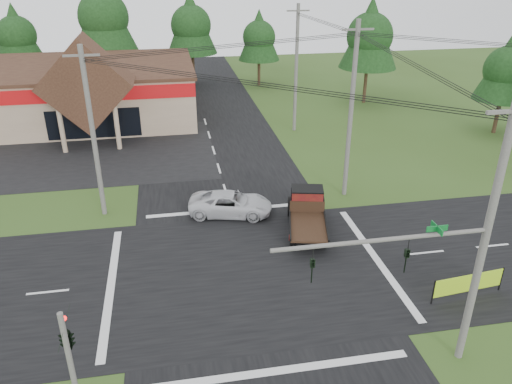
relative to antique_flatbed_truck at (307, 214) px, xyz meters
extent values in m
plane|color=#344C1B|center=(-4.08, -3.50, -1.18)|extent=(120.00, 120.00, 0.00)
cube|color=black|center=(-4.08, -3.50, -1.17)|extent=(12.00, 120.00, 0.02)
cube|color=black|center=(-4.08, -3.50, -1.17)|extent=(120.00, 12.00, 0.02)
cube|color=black|center=(-18.08, 15.50, -1.17)|extent=(28.00, 14.00, 0.02)
cube|color=tan|center=(-20.08, 26.50, 1.32)|extent=(30.00, 15.00, 5.00)
cube|color=#392017|center=(-20.08, 26.50, 3.87)|extent=(30.40, 15.40, 0.30)
cube|color=#A00C0F|center=(-20.08, 18.95, 2.92)|extent=(30.00, 0.12, 1.20)
cube|color=#392017|center=(-14.08, 18.00, 4.12)|extent=(7.78, 4.00, 7.78)
cylinder|color=tan|center=(-16.28, 16.30, 0.82)|extent=(0.40, 0.40, 4.00)
cylinder|color=tan|center=(-11.88, 16.30, 0.82)|extent=(0.40, 0.40, 4.00)
cube|color=black|center=(-14.08, 18.98, 0.32)|extent=(8.00, 0.08, 2.60)
cylinder|color=#595651|center=(3.42, -11.00, 2.32)|extent=(0.24, 0.24, 7.00)
cylinder|color=#595651|center=(-0.58, -11.00, 4.82)|extent=(8.00, 0.16, 0.16)
imported|color=black|center=(0.42, -11.00, 3.82)|extent=(0.16, 0.20, 1.00)
imported|color=black|center=(-3.08, -11.00, 3.82)|extent=(0.16, 0.20, 1.00)
cube|color=#0C6626|center=(1.42, -11.00, 5.07)|extent=(0.80, 0.04, 0.22)
cylinder|color=#595651|center=(-11.58, -11.00, 1.02)|extent=(0.20, 0.20, 4.40)
imported|color=black|center=(-11.58, -10.80, 2.52)|extent=(0.53, 2.48, 1.00)
sphere|color=#FF0C0C|center=(-11.58, -10.65, 2.72)|extent=(0.18, 0.18, 0.18)
cylinder|color=#595651|center=(3.42, -11.00, 4.32)|extent=(0.30, 0.30, 11.00)
cylinder|color=#595651|center=(-12.08, 4.50, 4.07)|extent=(0.30, 0.30, 10.50)
cube|color=#595651|center=(-12.08, 4.50, 8.72)|extent=(2.00, 0.12, 0.12)
cylinder|color=#595651|center=(3.92, 4.50, 4.57)|extent=(0.30, 0.30, 11.50)
cube|color=#595651|center=(3.92, 4.50, 9.72)|extent=(2.00, 0.12, 0.12)
cylinder|color=#595651|center=(3.92, 18.50, 4.42)|extent=(0.30, 0.30, 11.20)
cube|color=#595651|center=(3.92, 18.50, 9.42)|extent=(2.00, 0.12, 0.12)
cylinder|color=#332316|center=(-24.08, 38.50, 0.57)|extent=(0.36, 0.36, 3.50)
cone|color=black|center=(-24.08, 38.50, 5.62)|extent=(5.60, 5.60, 6.60)
sphere|color=black|center=(-24.08, 38.50, 5.32)|extent=(4.40, 4.40, 4.40)
cylinder|color=#332316|center=(-14.08, 37.50, 1.09)|extent=(0.36, 0.36, 4.55)
cone|color=black|center=(-14.08, 37.50, 7.66)|extent=(7.28, 7.28, 8.58)
sphere|color=black|center=(-14.08, 37.50, 7.27)|extent=(5.72, 5.72, 5.72)
cylinder|color=#332316|center=(-4.08, 38.50, 0.74)|extent=(0.36, 0.36, 3.85)
cone|color=black|center=(-4.08, 38.50, 6.30)|extent=(6.16, 6.16, 7.26)
sphere|color=black|center=(-4.08, 38.50, 5.97)|extent=(4.84, 4.84, 4.84)
cylinder|color=#332316|center=(3.92, 36.50, 0.39)|extent=(0.36, 0.36, 3.15)
cone|color=black|center=(3.92, 36.50, 4.94)|extent=(5.04, 5.04, 5.94)
sphere|color=black|center=(3.92, 36.50, 4.67)|extent=(3.96, 3.96, 3.96)
cylinder|color=#332316|center=(13.92, 26.50, 0.74)|extent=(0.36, 0.36, 3.85)
cone|color=black|center=(13.92, 26.50, 6.30)|extent=(6.16, 6.16, 7.26)
sphere|color=black|center=(13.92, 26.50, 5.97)|extent=(4.84, 4.84, 4.84)
cylinder|color=#332316|center=(21.92, 14.50, 0.39)|extent=(0.36, 0.36, 3.15)
cone|color=black|center=(21.92, 14.50, 4.94)|extent=(5.04, 5.04, 5.94)
sphere|color=black|center=(21.92, 14.50, 4.67)|extent=(3.96, 3.96, 3.96)
imported|color=silver|center=(-4.15, 3.01, -0.46)|extent=(5.63, 3.54, 1.45)
camera|label=1|loc=(-7.58, -24.87, 13.82)|focal=35.00mm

